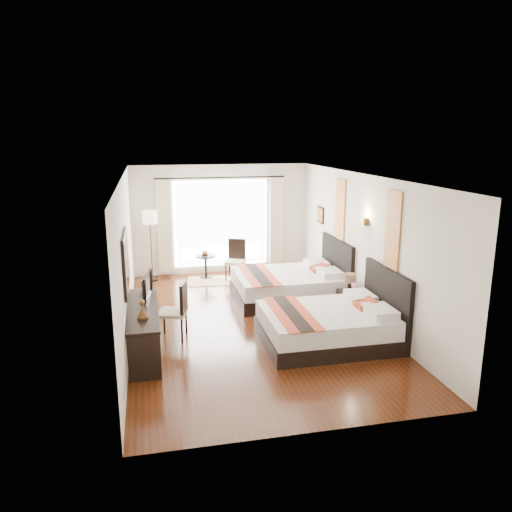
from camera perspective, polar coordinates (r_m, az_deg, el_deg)
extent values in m
cube|color=#38190A|center=(9.72, -0.63, -7.62)|extent=(4.50, 7.50, 0.01)
cube|color=white|center=(9.08, -0.68, 9.04)|extent=(4.50, 7.50, 0.02)
cube|color=silver|center=(9.99, 12.06, 1.10)|extent=(0.01, 7.50, 2.80)
cube|color=silver|center=(9.12, -14.60, -0.23)|extent=(0.01, 7.50, 2.80)
cube|color=silver|center=(12.92, -4.05, 4.19)|extent=(4.50, 0.01, 2.80)
cube|color=silver|center=(5.84, 6.92, -7.78)|extent=(4.50, 0.01, 2.80)
cube|color=white|center=(12.92, -4.03, 3.75)|extent=(2.40, 0.02, 2.20)
cube|color=white|center=(12.86, -3.99, 3.70)|extent=(2.30, 0.02, 2.10)
cube|color=beige|center=(12.70, -10.46, 3.28)|extent=(0.35, 0.14, 2.35)
cube|color=beige|center=(13.11, 2.32, 3.83)|extent=(0.35, 0.14, 2.35)
cube|color=maroon|center=(8.81, 15.37, 2.89)|extent=(0.03, 0.50, 1.35)
cube|color=maroon|center=(10.95, 9.61, 5.23)|extent=(0.03, 0.50, 1.35)
cube|color=#473019|center=(9.72, 12.32, 3.86)|extent=(0.10, 0.14, 0.14)
cube|color=black|center=(8.23, -14.68, -0.66)|extent=(0.04, 1.25, 0.95)
cube|color=white|center=(8.23, -14.51, -0.66)|extent=(0.01, 1.12, 0.82)
cube|color=black|center=(8.86, 7.90, -8.96)|extent=(2.17, 1.70, 0.26)
cube|color=silver|center=(8.75, 7.96, -7.20)|extent=(2.11, 1.66, 0.32)
cube|color=black|center=(9.12, 14.68, -5.25)|extent=(0.08, 1.70, 1.27)
cube|color=#AE3E1C|center=(8.51, 4.12, -6.52)|extent=(0.58, 1.76, 0.02)
cube|color=black|center=(10.98, 3.47, -4.31)|extent=(2.23, 1.74, 0.27)
cube|color=silver|center=(10.89, 3.49, -2.82)|extent=(2.17, 1.70, 0.33)
cube|color=black|center=(11.20, 9.20, -1.36)|extent=(0.08, 1.74, 1.30)
cube|color=#AE3E1C|center=(10.70, 0.28, -2.15)|extent=(0.60, 1.80, 0.02)
cube|color=black|center=(10.05, 10.83, -5.50)|extent=(0.45, 0.55, 0.53)
cylinder|color=black|center=(10.07, 10.66, -3.47)|extent=(0.10, 0.10, 0.19)
cylinder|color=#473522|center=(10.02, 10.71, -2.48)|extent=(0.23, 0.23, 0.17)
imported|color=black|center=(9.81, 11.10, -4.15)|extent=(0.13, 0.13, 0.12)
cube|color=black|center=(8.58, -12.65, -8.19)|extent=(0.50, 2.20, 0.76)
imported|color=black|center=(8.90, -12.73, -3.32)|extent=(0.23, 0.76, 0.44)
cube|color=#BEA992|center=(8.95, -9.55, -6.41)|extent=(0.59, 0.59, 0.06)
cube|color=black|center=(8.81, -8.27, -4.71)|extent=(0.17, 0.45, 0.53)
cylinder|color=black|center=(12.68, -11.70, -2.67)|extent=(0.26, 0.26, 0.03)
cylinder|color=#473019|center=(12.49, -11.87, 0.64)|extent=(0.03, 0.03, 1.48)
cylinder|color=#F5EEC0|center=(12.33, -12.05, 4.37)|extent=(0.35, 0.35, 0.31)
cylinder|color=black|center=(12.65, -5.75, -1.19)|extent=(0.51, 0.51, 0.58)
imported|color=#422417|center=(12.59, -5.85, 0.23)|extent=(0.21, 0.21, 0.05)
cube|color=#BEA992|center=(12.37, -2.38, -0.64)|extent=(0.61, 0.61, 0.06)
cube|color=black|center=(12.50, -2.18, 0.83)|extent=(0.42, 0.22, 0.52)
cube|color=tan|center=(12.40, -4.80, -2.85)|extent=(1.36, 0.99, 0.01)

